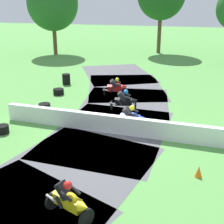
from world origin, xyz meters
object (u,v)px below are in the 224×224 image
Objects in this scene: motorcycle_chase_blue at (131,118)px; tire_stack_far at (45,107)px; motorcycle_trailing_black at (125,101)px; tire_stack_mid_b at (3,129)px; tire_stack_extra_a at (59,92)px; traffic_cone at (199,172)px; motorcycle_lead_yellow at (69,201)px; tire_stack_extra_b at (66,79)px; motorcycle_fourth_red at (116,87)px.

tire_stack_far is (-5.49, 1.52, -0.44)m from motorcycle_chase_blue.
motorcycle_chase_blue is 1.01× the size of motorcycle_trailing_black.
tire_stack_far is (0.51, 3.50, 0.00)m from tire_stack_mid_b.
motorcycle_trailing_black is (-0.88, 2.48, 0.01)m from motorcycle_chase_blue.
tire_stack_extra_a is 1.63× the size of traffic_cone.
motorcycle_chase_blue is 4.88m from traffic_cone.
tire_stack_far is (-5.00, 8.49, -0.46)m from motorcycle_lead_yellow.
tire_stack_mid_b is (-6.01, -1.98, -0.44)m from motorcycle_chase_blue.
motorcycle_lead_yellow reaches higher than tire_stack_extra_b.
tire_stack_mid_b is at bearing -87.21° from tire_stack_extra_b.
motorcycle_lead_yellow reaches higher than motorcycle_trailing_black.
motorcycle_lead_yellow is at bearing -59.49° from tire_stack_far.
traffic_cone is (3.74, 3.35, -0.44)m from motorcycle_lead_yellow.
motorcycle_lead_yellow is at bearing -138.12° from traffic_cone.
tire_stack_extra_a is at bearing 142.33° from motorcycle_chase_blue.
motorcycle_trailing_black is at bearing 109.47° from motorcycle_chase_blue.
motorcycle_chase_blue reaches higher than tire_stack_far.
traffic_cone reaches higher than tire_stack_far.
motorcycle_chase_blue is 0.98× the size of motorcycle_fourth_red.
tire_stack_mid_b is 3.54m from tire_stack_far.
motorcycle_fourth_red is at bearing 7.97° from tire_stack_extra_a.
motorcycle_trailing_black is 7.37m from traffic_cone.
tire_stack_extra_a is (-5.09, 2.13, -0.45)m from motorcycle_trailing_black.
tire_stack_extra_b reaches higher than tire_stack_mid_b.
motorcycle_lead_yellow reaches higher than tire_stack_far.
traffic_cone is (4.13, -6.09, -0.43)m from motorcycle_trailing_black.
tire_stack_mid_b is 9.40m from traffic_cone.
traffic_cone reaches higher than tire_stack_extra_a.
traffic_cone is at bearing 41.88° from motorcycle_lead_yellow.
motorcycle_lead_yellow is 3.80× the size of traffic_cone.
traffic_cone is (9.26, -1.64, 0.02)m from tire_stack_mid_b.
motorcycle_trailing_black is at bearing -22.69° from tire_stack_extra_a.
motorcycle_chase_blue is at bearing -15.50° from tire_stack_far.
tire_stack_mid_b is 0.84× the size of tire_stack_extra_a.
tire_stack_mid_b is 9.17m from tire_stack_extra_b.
motorcycle_trailing_black is at bearing -66.26° from motorcycle_fourth_red.
tire_stack_far is 3.12m from tire_stack_extra_a.
tire_stack_far is (-3.44, -3.63, -0.44)m from motorcycle_fourth_red.
motorcycle_chase_blue is 7.55m from tire_stack_extra_a.
tire_stack_mid_b is 0.75× the size of tire_stack_extra_b.
traffic_cone is at bearing -10.02° from tire_stack_mid_b.
motorcycle_fourth_red is at bearing 46.56° from tire_stack_far.
motorcycle_fourth_red is at bearing -24.76° from tire_stack_extra_b.
motorcycle_fourth_red is at bearing 111.72° from motorcycle_chase_blue.
motorcycle_trailing_black is 0.97× the size of motorcycle_fourth_red.
motorcycle_lead_yellow is 15.36m from tire_stack_extra_b.
traffic_cone is at bearing -48.05° from tire_stack_extra_b.
tire_stack_far is at bearing -81.27° from tire_stack_extra_a.
tire_stack_mid_b is (-3.95, -7.13, -0.44)m from motorcycle_fourth_red.
motorcycle_lead_yellow is 9.87m from tire_stack_far.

